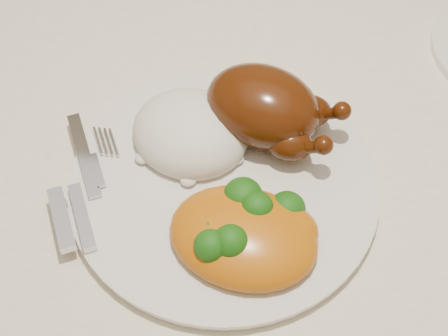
# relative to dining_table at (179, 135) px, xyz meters

# --- Properties ---
(floor) EXTENTS (4.00, 4.00, 0.00)m
(floor) POSITION_rel_dining_table_xyz_m (0.00, 0.00, -0.67)
(floor) COLOR #52311C
(floor) RESTS_ON ground
(dining_table) EXTENTS (1.60, 0.90, 0.76)m
(dining_table) POSITION_rel_dining_table_xyz_m (0.00, 0.00, 0.00)
(dining_table) COLOR brown
(dining_table) RESTS_ON floor
(tablecloth) EXTENTS (1.73, 1.03, 0.18)m
(tablecloth) POSITION_rel_dining_table_xyz_m (0.00, 0.00, 0.07)
(tablecloth) COLOR white
(tablecloth) RESTS_ON dining_table
(dinner_plate) EXTENTS (0.36, 0.36, 0.01)m
(dinner_plate) POSITION_rel_dining_table_xyz_m (0.08, -0.15, 0.11)
(dinner_plate) COLOR silver
(dinner_plate) RESTS_ON tablecloth
(roast_chicken) EXTENTS (0.16, 0.13, 0.08)m
(roast_chicken) POSITION_rel_dining_table_xyz_m (0.11, -0.08, 0.15)
(roast_chicken) COLOR #4B1D08
(roast_chicken) RESTS_ON dinner_plate
(rice_mound) EXTENTS (0.16, 0.15, 0.07)m
(rice_mound) POSITION_rel_dining_table_xyz_m (0.04, -0.10, 0.13)
(rice_mound) COLOR white
(rice_mound) RESTS_ON dinner_plate
(mac_and_cheese) EXTENTS (0.16, 0.13, 0.06)m
(mac_and_cheese) POSITION_rel_dining_table_xyz_m (0.11, -0.21, 0.13)
(mac_and_cheese) COLOR #C5680C
(mac_and_cheese) RESTS_ON dinner_plate
(cutlery) EXTENTS (0.07, 0.17, 0.01)m
(cutlery) POSITION_rel_dining_table_xyz_m (-0.06, -0.19, 0.12)
(cutlery) COLOR silver
(cutlery) RESTS_ON dinner_plate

